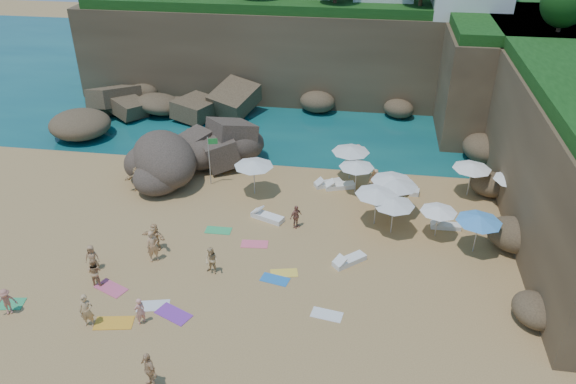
# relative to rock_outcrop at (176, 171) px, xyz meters

# --- Properties ---
(ground) EXTENTS (120.00, 120.00, 0.00)m
(ground) POSITION_rel_rock_outcrop_xyz_m (6.83, -8.11, 0.00)
(ground) COLOR tan
(ground) RESTS_ON ground
(seawater) EXTENTS (120.00, 120.00, 0.00)m
(seawater) POSITION_rel_rock_outcrop_xyz_m (6.83, 21.89, 0.00)
(seawater) COLOR #0C4751
(seawater) RESTS_ON ground
(cliff_back) EXTENTS (44.00, 8.00, 8.00)m
(cliff_back) POSITION_rel_rock_outcrop_xyz_m (8.83, 16.89, 4.00)
(cliff_back) COLOR brown
(cliff_back) RESTS_ON ground
(cliff_right) EXTENTS (8.00, 30.00, 8.00)m
(cliff_right) POSITION_rel_rock_outcrop_xyz_m (25.83, -0.11, 4.00)
(cliff_right) COLOR brown
(cliff_right) RESTS_ON ground
(cliff_corner) EXTENTS (10.00, 12.00, 8.00)m
(cliff_corner) POSITION_rel_rock_outcrop_xyz_m (23.83, 11.89, 4.00)
(cliff_corner) COLOR brown
(cliff_corner) RESTS_ON ground
(rock_promontory) EXTENTS (12.00, 7.00, 2.00)m
(rock_promontory) POSITION_rel_rock_outcrop_xyz_m (-4.17, 7.89, 0.00)
(rock_promontory) COLOR brown
(rock_promontory) RESTS_ON ground
(marina_masts) EXTENTS (3.10, 0.10, 6.00)m
(marina_masts) POSITION_rel_rock_outcrop_xyz_m (-9.67, 21.89, 3.00)
(marina_masts) COLOR white
(marina_masts) RESTS_ON ground
(rock_outcrop) EXTENTS (9.40, 7.84, 3.30)m
(rock_outcrop) POSITION_rel_rock_outcrop_xyz_m (0.00, 0.00, 0.00)
(rock_outcrop) COLOR brown
(rock_outcrop) RESTS_ON ground
(flag_pole) EXTENTS (0.68, 0.21, 3.50)m
(flag_pole) POSITION_rel_rock_outcrop_xyz_m (3.09, -1.41, 2.23)
(flag_pole) COLOR silver
(flag_pole) RESTS_ON ground
(parasol_0) EXTENTS (2.58, 2.58, 2.44)m
(parasol_0) POSITION_rel_rock_outcrop_xyz_m (12.25, 0.75, 2.24)
(parasol_0) COLOR silver
(parasol_0) RESTS_ON ground
(parasol_1) EXTENTS (2.57, 2.57, 2.43)m
(parasol_1) POSITION_rel_rock_outcrop_xyz_m (15.24, -3.43, 2.23)
(parasol_1) COLOR silver
(parasol_1) RESTS_ON ground
(parasol_2) EXTENTS (2.60, 2.60, 2.45)m
(parasol_2) POSITION_rel_rock_outcrop_xyz_m (14.96, -2.96, 2.25)
(parasol_2) COLOR silver
(parasol_2) RESTS_ON ground
(parasol_3) EXTENTS (2.32, 2.32, 2.19)m
(parasol_3) POSITION_rel_rock_outcrop_xyz_m (12.74, -1.02, 2.01)
(parasol_3) COLOR silver
(parasol_3) RESTS_ON ground
(parasol_4) EXTENTS (2.59, 2.59, 2.45)m
(parasol_4) POSITION_rel_rock_outcrop_xyz_m (14.06, -4.71, 2.25)
(parasol_4) COLOR silver
(parasol_4) RESTS_ON ground
(parasol_5) EXTENTS (2.58, 2.58, 2.44)m
(parasol_5) POSITION_rel_rock_outcrop_xyz_m (6.18, -2.23, 2.24)
(parasol_5) COLOR silver
(parasol_5) RESTS_ON ground
(parasol_6) EXTENTS (2.35, 2.35, 2.23)m
(parasol_6) POSITION_rel_rock_outcrop_xyz_m (15.00, -3.76, 2.04)
(parasol_6) COLOR silver
(parasol_6) RESTS_ON ground
(parasol_7) EXTENTS (2.48, 2.48, 2.35)m
(parasol_7) POSITION_rel_rock_outcrop_xyz_m (20.07, -0.41, 2.16)
(parasol_7) COLOR silver
(parasol_7) RESTS_ON ground
(parasol_8) EXTENTS (2.47, 2.47, 2.33)m
(parasol_8) POSITION_rel_rock_outcrop_xyz_m (22.42, -1.55, 2.14)
(parasol_8) COLOR silver
(parasol_8) RESTS_ON ground
(parasol_9) EXTENTS (2.43, 2.43, 2.30)m
(parasol_9) POSITION_rel_rock_outcrop_xyz_m (15.04, -5.56, 2.11)
(parasol_9) COLOR silver
(parasol_9) RESTS_ON ground
(parasol_10) EXTENTS (2.51, 2.51, 2.38)m
(parasol_10) POSITION_rel_rock_outcrop_xyz_m (19.61, -6.73, 2.18)
(parasol_10) COLOR silver
(parasol_10) RESTS_ON ground
(parasol_11) EXTENTS (2.13, 2.13, 2.01)m
(parasol_11) POSITION_rel_rock_outcrop_xyz_m (17.60, -5.52, 1.85)
(parasol_11) COLOR silver
(parasol_11) RESTS_ON ground
(lounger_0) EXTENTS (1.96, 1.47, 0.29)m
(lounger_0) POSITION_rel_rock_outcrop_xyz_m (10.90, -0.46, 0.15)
(lounger_0) COLOR silver
(lounger_0) RESTS_ON ground
(lounger_1) EXTENTS (2.12, 1.27, 0.31)m
(lounger_1) POSITION_rel_rock_outcrop_xyz_m (11.71, -0.69, 0.16)
(lounger_1) COLOR white
(lounger_1) RESTS_ON ground
(lounger_2) EXTENTS (2.11, 0.94, 0.32)m
(lounger_2) POSITION_rel_rock_outcrop_xyz_m (15.91, -0.72, 0.16)
(lounger_2) COLOR silver
(lounger_2) RESTS_ON ground
(lounger_3) EXTENTS (2.17, 1.41, 0.32)m
(lounger_3) POSITION_rel_rock_outcrop_xyz_m (7.57, -5.19, 0.16)
(lounger_3) COLOR white
(lounger_3) RESTS_ON ground
(lounger_4) EXTENTS (1.78, 0.62, 0.27)m
(lounger_4) POSITION_rel_rock_outcrop_xyz_m (18.30, -4.56, 0.14)
(lounger_4) COLOR white
(lounger_4) RESTS_ON ground
(lounger_5) EXTENTS (1.88, 1.78, 0.30)m
(lounger_5) POSITION_rel_rock_outcrop_xyz_m (12.78, -8.82, 0.15)
(lounger_5) COLOR white
(lounger_5) RESTS_ON ground
(towel_1) EXTENTS (1.89, 1.47, 0.03)m
(towel_1) POSITION_rel_rock_outcrop_xyz_m (0.75, -12.76, 0.01)
(towel_1) COLOR #D35275
(towel_1) RESTS_ON ground
(towel_2) EXTENTS (1.94, 1.21, 0.03)m
(towel_2) POSITION_rel_rock_outcrop_xyz_m (1.94, -15.14, 0.02)
(towel_2) COLOR gold
(towel_2) RESTS_ON ground
(towel_3) EXTENTS (1.88, 1.15, 0.03)m
(towel_3) POSITION_rel_rock_outcrop_xyz_m (-3.92, -14.66, 0.02)
(towel_3) COLOR #2EA15E
(towel_3) RESTS_ON ground
(towel_5) EXTENTS (1.73, 1.13, 0.03)m
(towel_5) POSITION_rel_rock_outcrop_xyz_m (3.37, -13.71, 0.01)
(towel_5) COLOR silver
(towel_5) RESTS_ON ground
(towel_6) EXTENTS (1.98, 1.54, 0.03)m
(towel_6) POSITION_rel_rock_outcrop_xyz_m (4.55, -14.15, 0.02)
(towel_6) COLOR purple
(towel_6) RESTS_ON ground
(towel_8) EXTENTS (1.61, 1.04, 0.03)m
(towel_8) POSITION_rel_rock_outcrop_xyz_m (8.98, -10.84, 0.01)
(towel_8) COLOR blue
(towel_8) RESTS_ON ground
(towel_9) EXTENTS (1.59, 0.89, 0.03)m
(towel_9) POSITION_rel_rock_outcrop_xyz_m (7.30, -7.88, 0.01)
(towel_9) COLOR #F7607B
(towel_9) RESTS_ON ground
(towel_11) EXTENTS (1.55, 0.79, 0.03)m
(towel_11) POSITION_rel_rock_outcrop_xyz_m (4.89, -6.83, 0.01)
(towel_11) COLOR #31AD5F
(towel_11) RESTS_ON ground
(towel_12) EXTENTS (1.57, 1.03, 0.03)m
(towel_12) POSITION_rel_rock_outcrop_xyz_m (9.38, -10.24, 0.01)
(towel_12) COLOR yellow
(towel_12) RESTS_ON ground
(towel_13) EXTENTS (1.61, 0.99, 0.03)m
(towel_13) POSITION_rel_rock_outcrop_xyz_m (11.91, -13.10, 0.01)
(towel_13) COLOR white
(towel_13) RESTS_ON ground
(person_stand_0) EXTENTS (0.73, 0.55, 1.80)m
(person_stand_0) POSITION_rel_rock_outcrop_xyz_m (0.86, -15.42, 0.90)
(person_stand_0) COLOR tan
(person_stand_0) RESTS_ON ground
(person_stand_1) EXTENTS (0.80, 0.64, 1.59)m
(person_stand_1) POSITION_rel_rock_outcrop_xyz_m (-0.12, -12.52, 0.80)
(person_stand_1) COLOR tan
(person_stand_1) RESTS_ON ground
(person_stand_2) EXTENTS (0.97, 0.91, 1.46)m
(person_stand_2) POSITION_rel_rock_outcrop_xyz_m (12.71, 3.16, 0.73)
(person_stand_2) COLOR #EB9A86
(person_stand_2) RESTS_ON ground
(person_stand_3) EXTENTS (0.84, 0.90, 1.49)m
(person_stand_3) POSITION_rel_rock_outcrop_xyz_m (9.41, -5.77, 0.74)
(person_stand_3) COLOR #9D614E
(person_stand_3) RESTS_ON ground
(person_stand_4) EXTENTS (0.90, 0.68, 1.64)m
(person_stand_4) POSITION_rel_rock_outcrop_xyz_m (13.97, -0.80, 0.82)
(person_stand_4) COLOR #E3A977
(person_stand_4) RESTS_ON ground
(person_stand_5) EXTENTS (1.62, 0.77, 1.68)m
(person_stand_5) POSITION_rel_rock_outcrop_xyz_m (-1.59, -2.93, 0.84)
(person_stand_5) COLOR tan
(person_stand_5) RESTS_ON ground
(person_stand_6) EXTENTS (0.60, 0.64, 1.46)m
(person_stand_6) POSITION_rel_rock_outcrop_xyz_m (3.23, -14.90, 0.73)
(person_stand_6) COLOR #E89884
(person_stand_6) RESTS_ON ground
(person_lie_0) EXTENTS (1.52, 1.69, 0.38)m
(person_lie_0) POSITION_rel_rock_outcrop_xyz_m (-3.33, -15.24, 0.19)
(person_lie_0) COLOR #B46F5A
(person_lie_0) RESTS_ON ground
(person_lie_1) EXTENTS (1.90, 2.06, 0.44)m
(person_lie_1) POSITION_rel_rock_outcrop_xyz_m (5.00, -18.40, 0.22)
(person_lie_1) COLOR tan
(person_lie_1) RESTS_ON ground
(person_lie_2) EXTENTS (1.07, 1.61, 0.39)m
(person_lie_2) POSITION_rel_rock_outcrop_xyz_m (-0.79, -11.37, 0.20)
(person_lie_2) COLOR #A67B53
(person_lie_2) RESTS_ON ground
(person_lie_3) EXTENTS (1.86, 1.94, 0.43)m
(person_lie_3) POSITION_rel_rock_outcrop_xyz_m (1.88, -9.11, 0.21)
(person_lie_3) COLOR #DEAF75
(person_lie_3) RESTS_ON ground
(person_lie_4) EXTENTS (1.59, 1.90, 0.44)m
(person_lie_4) POSITION_rel_rock_outcrop_xyz_m (2.16, -10.15, 0.22)
(person_lie_4) COLOR tan
(person_lie_4) RESTS_ON ground
(person_lie_5) EXTENTS (1.28, 1.73, 0.59)m
(person_lie_5) POSITION_rel_rock_outcrop_xyz_m (5.59, -10.76, 0.29)
(person_lie_5) COLOR tan
(person_lie_5) RESTS_ON ground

